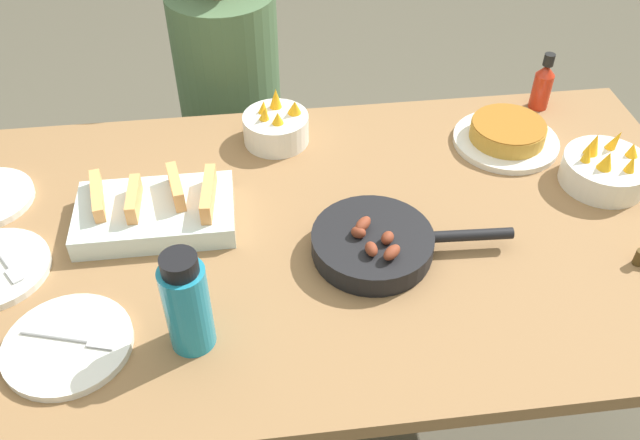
# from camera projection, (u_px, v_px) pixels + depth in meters

# --- Properties ---
(ground_plane) EXTENTS (14.00, 14.00, 0.00)m
(ground_plane) POSITION_uv_depth(u_px,v_px,m) (320.00, 415.00, 1.94)
(ground_plane) COLOR #565142
(dining_table) EXTENTS (1.74, 0.95, 0.73)m
(dining_table) POSITION_uv_depth(u_px,v_px,m) (320.00, 259.00, 1.51)
(dining_table) COLOR olive
(dining_table) RESTS_ON ground_plane
(melon_tray) EXTENTS (0.33, 0.20, 0.10)m
(melon_tray) POSITION_uv_depth(u_px,v_px,m) (156.00, 211.00, 1.45)
(melon_tray) COLOR silver
(melon_tray) RESTS_ON dining_table
(skillet) EXTENTS (0.42, 0.25, 0.08)m
(skillet) POSITION_uv_depth(u_px,v_px,m) (375.00, 244.00, 1.38)
(skillet) COLOR black
(skillet) RESTS_ON dining_table
(frittata_plate_center) EXTENTS (0.26, 0.26, 0.06)m
(frittata_plate_center) POSITION_uv_depth(u_px,v_px,m) (507.00, 135.00, 1.67)
(frittata_plate_center) COLOR silver
(frittata_plate_center) RESTS_ON dining_table
(empty_plate_far_right) EXTENTS (0.23, 0.23, 0.02)m
(empty_plate_far_right) POSITION_uv_depth(u_px,v_px,m) (68.00, 345.00, 1.21)
(empty_plate_far_right) COLOR silver
(empty_plate_far_right) RESTS_ON dining_table
(fruit_bowl_mango) EXTENTS (0.16, 0.16, 0.12)m
(fruit_bowl_mango) POSITION_uv_depth(u_px,v_px,m) (276.00, 126.00, 1.67)
(fruit_bowl_mango) COLOR silver
(fruit_bowl_mango) RESTS_ON dining_table
(fruit_bowl_citrus) EXTENTS (0.19, 0.19, 0.12)m
(fruit_bowl_citrus) POSITION_uv_depth(u_px,v_px,m) (605.00, 169.00, 1.55)
(fruit_bowl_citrus) COLOR silver
(fruit_bowl_citrus) RESTS_ON dining_table
(water_bottle) EXTENTS (0.08, 0.08, 0.21)m
(water_bottle) POSITION_uv_depth(u_px,v_px,m) (187.00, 304.00, 1.16)
(water_bottle) COLOR teal
(water_bottle) RESTS_ON dining_table
(hot_sauce_bottle) EXTENTS (0.05, 0.05, 0.16)m
(hot_sauce_bottle) POSITION_uv_depth(u_px,v_px,m) (543.00, 85.00, 1.76)
(hot_sauce_bottle) COLOR #B72814
(hot_sauce_bottle) RESTS_ON dining_table
(person_figure) EXTENTS (0.33, 0.33, 1.20)m
(person_figure) POSITION_uv_depth(u_px,v_px,m) (233.00, 128.00, 2.12)
(person_figure) COLOR black
(person_figure) RESTS_ON ground_plane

